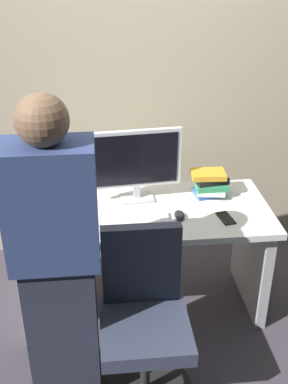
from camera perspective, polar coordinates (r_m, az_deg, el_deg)
The scene contains 12 objects.
ground_plane at distance 3.30m, azimuth -0.09°, elevation -13.09°, with size 9.00×9.00×0.00m, color #3D3842.
wall_back at distance 3.34m, azimuth -1.51°, elevation 16.43°, with size 6.40×0.10×3.00m, color tan.
desk at distance 2.99m, azimuth -0.10°, elevation -5.75°, with size 1.53×0.69×0.72m.
office_chair at distance 2.52m, azimuth -0.01°, elevation -15.62°, with size 0.52×0.52×0.94m.
person_at_desk at distance 2.27m, azimuth -10.28°, elevation -8.26°, with size 0.40×0.24×1.64m.
monitor at distance 2.88m, azimuth -0.88°, elevation 3.60°, with size 0.54×0.16×0.46m.
keyboard at distance 2.77m, azimuth -1.49°, elevation -3.27°, with size 0.43×0.13×0.02m, color white.
mouse at distance 2.80m, azimuth 4.23°, elevation -2.74°, with size 0.06×0.10×0.03m, color black.
cup_near_keyboard at distance 2.68m, azimuth -9.10°, elevation -3.84°, with size 0.08×0.08×0.10m, color #D84C3F.
cup_by_monitor at distance 3.03m, azimuth -10.42°, elevation -0.06°, with size 0.07×0.07×0.09m, color #3372B2.
book_stack at distance 3.04m, azimuth 7.82°, elevation 1.04°, with size 0.23×0.19×0.16m.
cell_phone at distance 2.83m, azimuth 9.65°, elevation -3.06°, with size 0.07×0.14×0.01m, color black.
Camera 1 is at (-0.25, -2.48, 2.17)m, focal length 45.06 mm.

